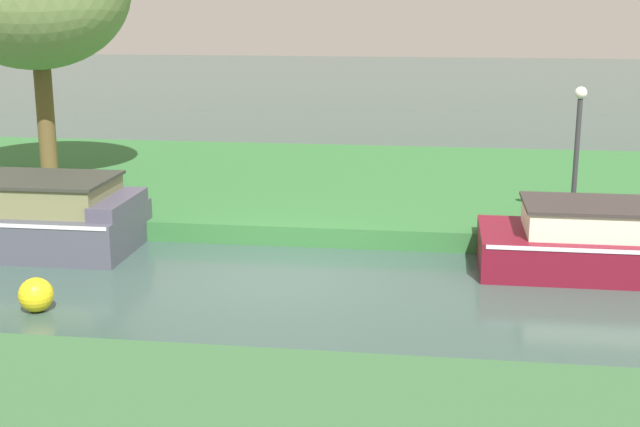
# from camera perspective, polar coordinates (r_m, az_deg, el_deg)

# --- Properties ---
(ground_plane) EXTENTS (120.00, 120.00, 0.00)m
(ground_plane) POSITION_cam_1_polar(r_m,az_deg,el_deg) (15.22, -2.77, -4.30)
(ground_plane) COLOR #364F48
(riverbank_far) EXTENTS (72.00, 10.00, 0.40)m
(riverbank_far) POSITION_cam_1_polar(r_m,az_deg,el_deg) (21.85, 0.61, 1.91)
(riverbank_far) COLOR #306C34
(riverbank_far) RESTS_ON ground_plane
(slate_barge) EXTENTS (4.93, 2.37, 1.43)m
(slate_barge) POSITION_cam_1_polar(r_m,az_deg,el_deg) (17.91, -19.43, -0.19)
(slate_barge) COLOR #484A58
(slate_barge) RESTS_ON ground_plane
(lamp_post) EXTENTS (0.24, 0.24, 2.74)m
(lamp_post) POSITION_cam_1_polar(r_m,az_deg,el_deg) (17.53, 16.63, 4.77)
(lamp_post) COLOR #333338
(lamp_post) RESTS_ON riverbank_far
(channel_buoy) EXTENTS (0.55, 0.55, 0.55)m
(channel_buoy) POSITION_cam_1_polar(r_m,az_deg,el_deg) (14.27, -18.24, -5.12)
(channel_buoy) COLOR yellow
(channel_buoy) RESTS_ON ground_plane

